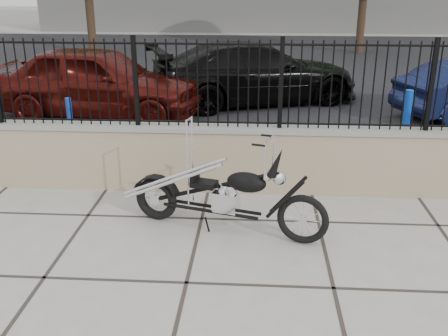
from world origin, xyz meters
The scene contains 9 objects.
ground_plane centered at (0.00, 0.00, 0.00)m, with size 90.00×90.00×0.00m, color #99968E.
parking_lot centered at (0.00, 12.50, 0.00)m, with size 30.00×30.00×0.00m, color black.
retaining_wall centered at (0.00, 2.50, 0.48)m, with size 14.00×0.36×0.96m, color gray.
iron_fence centered at (0.00, 2.50, 1.56)m, with size 14.00×0.08×1.20m, color black.
chopper_motorcycle centered at (0.29, 1.20, 0.71)m, with size 2.36×0.42×1.42m, color black, non-canonical shape.
car_red centered at (-2.79, 6.49, 0.77)m, with size 1.83×4.54×1.55m, color #440D09.
car_black centered at (0.62, 8.00, 0.73)m, with size 2.04×5.02×1.46m, color black.
bollard_a centered at (-2.71, 4.44, 0.44)m, with size 0.11×0.11×0.88m, color #0B53AC.
bollard_b centered at (3.30, 4.50, 0.55)m, with size 0.13×0.13×1.09m, color #0B44AF.
Camera 1 is at (0.69, -4.59, 3.00)m, focal length 42.00 mm.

